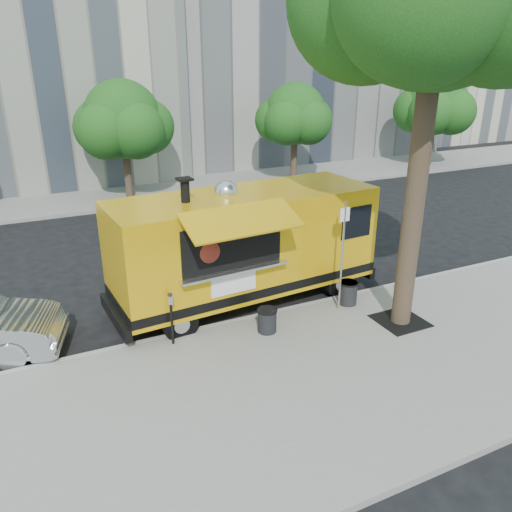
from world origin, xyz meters
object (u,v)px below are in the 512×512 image
at_px(far_tree_b, 123,119).
at_px(trash_bin_left, 267,320).
at_px(food_truck, 245,244).
at_px(trash_bin_right, 348,292).
at_px(sign_post, 342,250).
at_px(far_tree_d, 436,104).
at_px(far_tree_c, 295,114).
at_px(parking_meter, 171,312).

relative_size(far_tree_b, trash_bin_left, 9.12).
relative_size(food_truck, trash_bin_right, 11.86).
xyz_separation_m(sign_post, food_truck, (-2.00, 1.72, -0.10)).
height_order(far_tree_d, sign_post, far_tree_d).
relative_size(far_tree_c, parking_meter, 3.90).
relative_size(far_tree_b, sign_post, 1.83).
height_order(far_tree_b, far_tree_d, far_tree_d).
distance_m(far_tree_b, parking_meter, 14.48).
bearing_deg(parking_meter, food_truck, 30.72).
bearing_deg(food_truck, parking_meter, -153.49).
height_order(far_tree_c, parking_meter, far_tree_c).
bearing_deg(food_truck, trash_bin_left, -102.46).
height_order(far_tree_b, food_truck, far_tree_b).
xyz_separation_m(parking_meter, food_truck, (2.55, 1.52, 0.77)).
relative_size(far_tree_d, trash_bin_right, 8.73).
bearing_deg(sign_post, far_tree_c, 65.19).
bearing_deg(sign_post, trash_bin_right, 22.06).
xyz_separation_m(sign_post, trash_bin_left, (-2.28, -0.24, -1.38)).
distance_m(far_tree_c, trash_bin_right, 15.40).
relative_size(sign_post, food_truck, 0.39).
xyz_separation_m(far_tree_c, parking_meter, (-11.00, -13.75, -2.74)).
bearing_deg(trash_bin_right, far_tree_c, 66.31).
bearing_deg(trash_bin_right, trash_bin_left, -171.44).
bearing_deg(far_tree_c, far_tree_b, 178.09).
xyz_separation_m(far_tree_d, food_truck, (-18.45, -12.43, -2.14)).
bearing_deg(food_truck, far_tree_c, 51.16).
bearing_deg(parking_meter, far_tree_d, 33.60).
bearing_deg(far_tree_d, sign_post, -139.30).
xyz_separation_m(far_tree_b, far_tree_d, (19.00, -0.10, 0.06)).
relative_size(far_tree_c, food_truck, 0.68).
relative_size(sign_post, trash_bin_left, 4.97).
xyz_separation_m(parking_meter, trash_bin_left, (2.27, -0.44, -0.51)).
distance_m(parking_meter, trash_bin_right, 4.97).
distance_m(far_tree_b, sign_post, 14.61).
distance_m(far_tree_b, far_tree_c, 9.01).
bearing_deg(food_truck, far_tree_b, 88.31).
height_order(far_tree_d, trash_bin_right, far_tree_d).
height_order(far_tree_b, far_tree_c, far_tree_b).
bearing_deg(trash_bin_left, parking_meter, 168.97).
xyz_separation_m(parking_meter, trash_bin_right, (4.95, -0.04, -0.49)).
bearing_deg(sign_post, parking_meter, 177.48).
bearing_deg(trash_bin_left, far_tree_c, 58.39).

